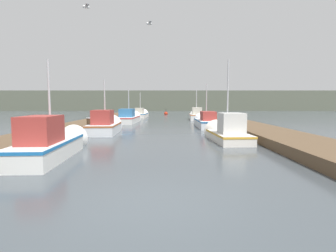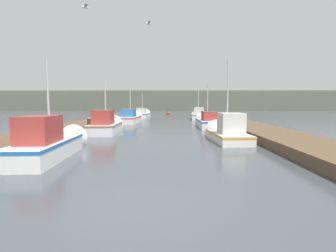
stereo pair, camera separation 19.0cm
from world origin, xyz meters
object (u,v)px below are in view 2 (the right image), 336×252
at_px(fishing_boat_5, 198,116).
at_px(mooring_piling_0, 111,119).
at_px(mooring_piling_1, 90,126).
at_px(channel_buoy, 168,114).
at_px(fishing_boat_4, 131,118).
at_px(seagull_lead, 148,24).
at_px(fishing_boat_6, 143,114).
at_px(mooring_piling_2, 199,112).
at_px(fishing_boat_3, 207,121).
at_px(fishing_boat_1, 226,132).
at_px(seagull_1, 85,7).
at_px(fishing_boat_0, 52,143).
at_px(fishing_boat_2, 106,125).

xyz_separation_m(fishing_boat_5, mooring_piling_0, (-8.86, -7.06, 0.06)).
height_order(fishing_boat_5, mooring_piling_0, fishing_boat_5).
distance_m(mooring_piling_1, channel_buoy, 27.95).
bearing_deg(fishing_boat_4, mooring_piling_1, -94.05).
bearing_deg(seagull_lead, channel_buoy, 160.52).
bearing_deg(mooring_piling_1, seagull_lead, -46.70).
height_order(fishing_boat_6, mooring_piling_2, fishing_boat_6).
bearing_deg(fishing_boat_3, fishing_boat_1, -90.53).
bearing_deg(fishing_boat_5, fishing_boat_1, -88.32).
bearing_deg(mooring_piling_2, fishing_boat_3, -94.03).
bearing_deg(seagull_1, fishing_boat_0, 99.93).
bearing_deg(mooring_piling_0, fishing_boat_4, 56.82).
distance_m(fishing_boat_2, seagull_1, 8.71).
height_order(fishing_boat_4, fishing_boat_6, fishing_boat_4).
bearing_deg(fishing_boat_0, fishing_boat_2, 85.54).
relative_size(fishing_boat_2, mooring_piling_0, 4.25).
relative_size(fishing_boat_0, channel_buoy, 4.76).
height_order(mooring_piling_0, seagull_lead, seagull_lead).
bearing_deg(fishing_boat_3, mooring_piling_2, 85.90).
xyz_separation_m(fishing_boat_2, fishing_boat_3, (7.39, 4.59, -0.07)).
bearing_deg(fishing_boat_0, channel_buoy, 80.08).
xyz_separation_m(fishing_boat_4, mooring_piling_0, (-1.48, -2.27, 0.07)).
xyz_separation_m(mooring_piling_0, seagull_lead, (4.58, -12.12, 5.11)).
height_order(fishing_boat_4, mooring_piling_1, fishing_boat_4).
height_order(fishing_boat_2, fishing_boat_3, fishing_boat_3).
height_order(channel_buoy, seagull_1, seagull_1).
xyz_separation_m(fishing_boat_2, seagull_1, (0.97, -6.85, 5.29)).
bearing_deg(fishing_boat_1, fishing_boat_3, 85.75).
distance_m(fishing_boat_4, mooring_piling_0, 2.71).
relative_size(channel_buoy, seagull_1, 2.09).
xyz_separation_m(fishing_boat_3, seagull_1, (-6.42, -11.44, 5.36)).
xyz_separation_m(fishing_boat_2, mooring_piling_1, (-0.92, -0.66, 0.03)).
height_order(mooring_piling_2, seagull_1, seagull_1).
distance_m(fishing_boat_0, fishing_boat_3, 14.49).
bearing_deg(mooring_piling_0, seagull_lead, -69.29).
distance_m(fishing_boat_0, fishing_boat_2, 7.78).
relative_size(fishing_boat_5, fishing_boat_6, 0.96).
distance_m(fishing_boat_2, mooring_piling_0, 7.06).
bearing_deg(fishing_boat_6, mooring_piling_1, -91.48).
height_order(fishing_boat_0, mooring_piling_1, fishing_boat_0).
relative_size(fishing_boat_3, mooring_piling_2, 5.32).
bearing_deg(fishing_boat_5, fishing_boat_0, -107.00).
height_order(fishing_boat_0, mooring_piling_0, fishing_boat_0).
height_order(fishing_boat_0, fishing_boat_6, fishing_boat_0).
xyz_separation_m(fishing_boat_6, seagull_1, (0.61, -25.95, 5.41)).
height_order(fishing_boat_3, mooring_piling_1, fishing_boat_3).
bearing_deg(fishing_boat_2, fishing_boat_3, 29.92).
height_order(fishing_boat_3, seagull_1, seagull_1).
relative_size(fishing_boat_4, fishing_boat_5, 1.14).
xyz_separation_m(fishing_boat_2, mooring_piling_2, (8.76, 23.98, 0.07)).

